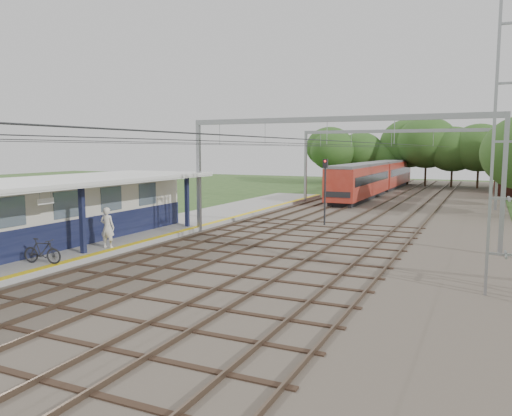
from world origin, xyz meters
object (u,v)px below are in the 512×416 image
Objects in this scene: person at (107,227)px; train at (378,176)px; bicycle at (42,251)px; signal_post at (325,183)px.

train is (5.25, 40.31, 0.68)m from person.
signal_post is (7.22, 17.27, 2.03)m from bicycle.
bicycle is 0.05× the size of train.
person is 0.06× the size of train.
signal_post is at bearing -86.08° from train.
person is 3.96m from bicycle.
train reaches higher than bicycle.
bicycle is at bearing 79.54° from person.
signal_post reaches higher than bicycle.
signal_post is at bearing -126.61° from person.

